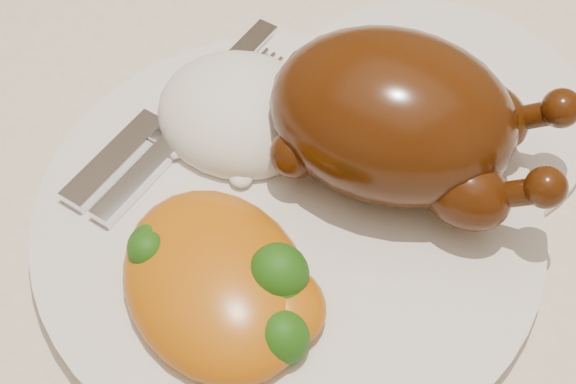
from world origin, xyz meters
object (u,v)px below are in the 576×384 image
Objects in this scene: dining_table at (263,188)px; roast_chicken at (399,118)px; side_plate at (434,109)px; dinner_plate at (288,217)px.

dining_table is 0.20m from roast_chicken.
roast_chicken is (0.01, -0.07, 0.05)m from side_plate.
side_plate reaches higher than dining_table.
dinner_plate is at bearing -39.23° from dining_table.
dining_table is 5.15× the size of dinner_plate.
side_plate is at bearing 76.98° from roast_chicken.
roast_chicken is at bearing -82.59° from side_plate.
roast_chicken is at bearing 68.21° from dinner_plate.
dinner_plate is 1.45× the size of side_plate.
roast_chicken is (0.11, 0.00, 0.16)m from dining_table.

